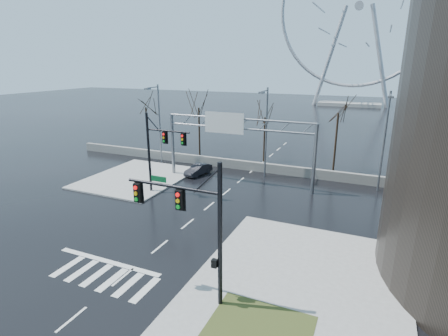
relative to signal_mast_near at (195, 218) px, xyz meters
The scene contains 18 objects.
ground 8.15m from the signal_mast_near, 141.85° to the left, with size 260.00×260.00×0.00m, color black.
sidewalk_right_ext 9.12m from the signal_mast_near, 51.18° to the left, with size 12.00×10.00×0.15m, color gray.
sidewalk_far 23.25m from the signal_mast_near, 135.18° to the left, with size 10.00×12.00×0.15m, color gray.
grass_strip 6.17m from the signal_mast_near, 13.99° to the right, with size 5.00×4.00×0.02m, color #353E1A.
barrier_wall 24.96m from the signal_mast_near, 102.07° to the left, with size 52.00×0.50×1.10m, color slate.
signal_mast_near is the anchor object (origin of this frame).
signal_mast_far 17.03m from the signal_mast_near, 130.26° to the left, with size 4.72×0.41×8.00m.
sign_gantry 19.79m from the signal_mast_near, 106.19° to the left, with size 16.36×0.40×7.60m.
streetlight_left 28.07m from the signal_mast_near, 127.67° to the left, with size 0.50×2.55×10.00m.
streetlight_mid 22.44m from the signal_mast_near, 98.05° to the left, with size 0.50×2.55×10.00m.
streetlight_right 23.92m from the signal_mast_near, 68.25° to the left, with size 0.50×2.55×10.00m.
tree_far_left 36.36m from the signal_mast_near, 129.53° to the left, with size 3.50×3.50×7.00m.
tree_left 30.98m from the signal_mast_near, 117.18° to the left, with size 3.75×3.75×7.50m.
tree_center 29.00m from the signal_mast_near, 100.21° to the left, with size 3.25×3.25×6.50m.
tree_right 27.84m from the signal_mast_near, 82.02° to the left, with size 3.90×3.90×7.80m.
tree_far_right 30.45m from the signal_mast_near, 67.07° to the left, with size 3.40×3.40×6.80m.
ferris_wheel 101.29m from the signal_mast_near, 90.08° to the left, with size 45.00×6.00×50.91m.
car 22.92m from the signal_mast_near, 117.50° to the left, with size 1.32×3.77×1.24m, color black.
Camera 1 is at (13.02, -18.42, 12.48)m, focal length 28.00 mm.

